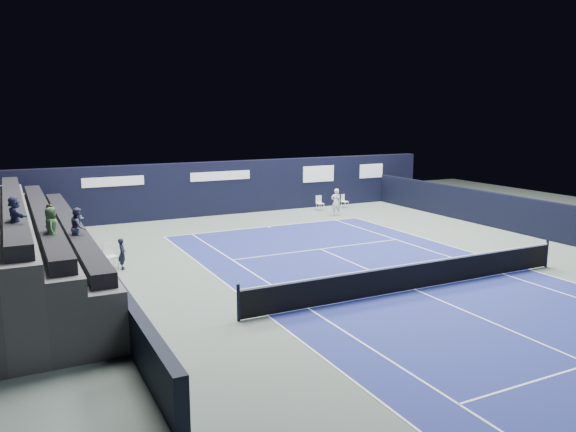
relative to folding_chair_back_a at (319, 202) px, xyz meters
name	(u,v)px	position (x,y,z in m)	size (l,w,h in m)	color
ground	(380,275)	(-4.96, -13.10, -0.51)	(48.00, 48.00, 0.00)	#516058
court_surface	(415,290)	(-4.96, -15.10, -0.50)	(10.97, 23.77, 0.01)	navy
enclosure_wall_right	(502,212)	(5.54, -9.10, 0.39)	(0.30, 22.00, 1.80)	black
folding_chair_back_a	(319,202)	(0.00, 0.00, 0.00)	(0.40, 0.39, 0.89)	silver
folding_chair_back_b	(344,200)	(1.82, 0.09, -0.03)	(0.48, 0.48, 0.84)	white
line_judge_chair	(110,254)	(-13.68, -7.69, 0.05)	(0.55, 0.54, 0.99)	white
line_judge	(122,254)	(-13.29, -8.04, 0.09)	(0.44, 0.29, 1.20)	black
court_markings	(415,289)	(-4.96, -15.10, -0.50)	(11.03, 23.83, 0.00)	white
tennis_net	(416,275)	(-4.96, -15.10, 0.00)	(12.90, 0.10, 1.10)	black
back_sponsor_wall	(235,187)	(-4.95, 1.40, 1.04)	(26.00, 0.63, 3.10)	black
side_barrier_left	(94,264)	(-14.46, -9.13, 0.09)	(0.33, 22.00, 1.20)	black
tennis_player	(336,202)	(-0.04, -1.98, 0.28)	(0.65, 0.87, 1.57)	silver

